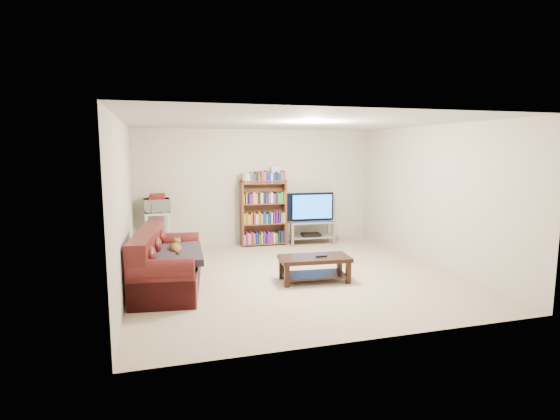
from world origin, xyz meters
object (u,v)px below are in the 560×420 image
object	(u,v)px
sofa	(164,267)
tv_stand	(311,228)
coffee_table	(314,264)
bookshelf	(263,212)

from	to	relation	value
sofa	tv_stand	size ratio (longest dim) A/B	2.09
coffee_table	bookshelf	distance (m)	2.70
bookshelf	coffee_table	bearing A→B (deg)	-85.45
coffee_table	tv_stand	xyz separation A→B (m)	(0.88, 2.54, 0.06)
coffee_table	tv_stand	size ratio (longest dim) A/B	1.12
tv_stand	bookshelf	xyz separation A→B (m)	(-1.01, 0.13, 0.37)
tv_stand	bookshelf	bearing A→B (deg)	176.42
tv_stand	coffee_table	bearing A→B (deg)	-105.41
sofa	coffee_table	size ratio (longest dim) A/B	1.87
tv_stand	bookshelf	world-z (taller)	bookshelf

